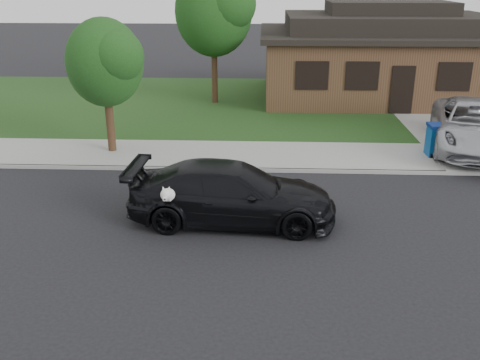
{
  "coord_description": "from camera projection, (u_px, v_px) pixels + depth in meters",
  "views": [
    {
      "loc": [
        -2.13,
        -12.81,
        5.97
      ],
      "look_at": [
        -2.69,
        -0.14,
        1.1
      ],
      "focal_mm": 40.0,
      "sensor_mm": 36.0,
      "label": 1
    }
  ],
  "objects": [
    {
      "name": "curb",
      "position": [
        328.0,
        171.0,
        17.24
      ],
      "size": [
        60.0,
        0.12,
        0.12
      ],
      "primitive_type": "cube",
      "color": "gray",
      "rests_on": "ground"
    },
    {
      "name": "tree_0",
      "position": [
        217.0,
        10.0,
        24.58
      ],
      "size": [
        3.78,
        3.6,
        6.34
      ],
      "color": "#332114",
      "rests_on": "ground"
    },
    {
      "name": "lawn",
      "position": [
        307.0,
        104.0,
        26.1
      ],
      "size": [
        60.0,
        13.0,
        0.13
      ],
      "primitive_type": "cube",
      "color": "#193814",
      "rests_on": "ground"
    },
    {
      "name": "ground",
      "position": [
        343.0,
        219.0,
        14.0
      ],
      "size": [
        120.0,
        120.0,
        0.0
      ],
      "primitive_type": "plane",
      "color": "black",
      "rests_on": "ground"
    },
    {
      "name": "house",
      "position": [
        385.0,
        56.0,
        27.06
      ],
      "size": [
        12.6,
        8.6,
        4.65
      ],
      "color": "#422B1C",
      "rests_on": "ground"
    },
    {
      "name": "driveway",
      "position": [
        451.0,
        121.0,
        23.06
      ],
      "size": [
        4.5,
        13.0,
        0.14
      ],
      "primitive_type": "cube",
      "color": "gray",
      "rests_on": "ground"
    },
    {
      "name": "tree_2",
      "position": [
        107.0,
        61.0,
        17.9
      ],
      "size": [
        2.73,
        2.6,
        4.59
      ],
      "color": "#332114",
      "rests_on": "ground"
    },
    {
      "name": "minivan",
      "position": [
        476.0,
        126.0,
        18.94
      ],
      "size": [
        4.2,
        6.57,
        1.69
      ],
      "primitive_type": "imported",
      "rotation": [
        0.0,
        0.0,
        -0.25
      ],
      "color": "#B2B4BA",
      "rests_on": "driveway"
    },
    {
      "name": "sidewalk",
      "position": [
        323.0,
        156.0,
        18.64
      ],
      "size": [
        60.0,
        3.0,
        0.12
      ],
      "primitive_type": "cube",
      "color": "gray",
      "rests_on": "ground"
    },
    {
      "name": "sedan",
      "position": [
        232.0,
        193.0,
        13.62
      ],
      "size": [
        5.39,
        2.57,
        1.53
      ],
      "rotation": [
        0.0,
        0.0,
        1.52
      ],
      "color": "black",
      "rests_on": "ground"
    },
    {
      "name": "recycling_bin",
      "position": [
        437.0,
        140.0,
        18.37
      ],
      "size": [
        0.68,
        0.73,
        1.11
      ],
      "rotation": [
        0.0,
        0.0,
        0.03
      ],
      "color": "navy",
      "rests_on": "sidewalk"
    }
  ]
}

